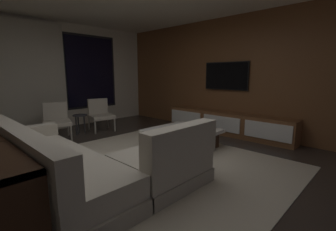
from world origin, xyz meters
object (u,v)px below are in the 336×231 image
side_stool (80,118)px  mounted_tv (226,76)px  coffee_table (182,138)px  media_console (228,124)px  sectional_couch (84,166)px  accent_chair_near_window (100,113)px  book_stack_on_coffee_table (174,130)px  accent_chair_by_curtain (56,119)px

side_stool → mounted_tv: size_ratio=0.41×
coffee_table → mounted_tv: size_ratio=1.03×
side_stool → media_console: (2.37, -2.51, -0.12)m
side_stool → coffee_table: bearing=-70.8°
coffee_table → mounted_tv: (1.71, 0.11, 1.16)m
sectional_couch → side_stool: size_ratio=5.43×
media_console → accent_chair_near_window: bearing=125.7°
accent_chair_near_window → side_stool: accent_chair_near_window is taller
sectional_couch → book_stack_on_coffee_table: bearing=7.1°
side_stool → accent_chair_by_curtain: bearing=-179.2°
sectional_couch → mounted_tv: bearing=4.6°
side_stool → media_console: bearing=-46.6°
book_stack_on_coffee_table → accent_chair_by_curtain: 2.65m
sectional_couch → accent_chair_near_window: size_ratio=3.21×
accent_chair_by_curtain → coffee_table: bearing=-60.3°
mounted_tv → coffee_table: bearing=-176.4°
accent_chair_near_window → side_stool: size_ratio=1.70×
side_stool → mounted_tv: (2.55, -2.31, 0.98)m
accent_chair_by_curtain → media_console: accent_chair_by_curtain is taller
sectional_couch → accent_chair_by_curtain: bearing=75.3°
sectional_couch → coffee_table: bearing=5.3°
book_stack_on_coffee_table → side_stool: bearing=105.4°
book_stack_on_coffee_table → accent_chair_near_window: bearing=92.6°
coffee_table → media_console: size_ratio=0.37×
coffee_table → book_stack_on_coffee_table: bearing=167.4°
sectional_couch → accent_chair_near_window: 3.17m
accent_chair_by_curtain → book_stack_on_coffee_table: bearing=-63.4°
coffee_table → side_stool: 2.57m
book_stack_on_coffee_table → coffee_table: bearing=-12.6°
accent_chair_by_curtain → media_console: (2.90, -2.50, -0.18)m
accent_chair_by_curtain → side_stool: accent_chair_by_curtain is taller
sectional_couch → accent_chair_by_curtain: 2.70m
accent_chair_near_window → mounted_tv: size_ratio=0.69×
side_stool → mounted_tv: mounted_tv is taller
accent_chair_by_curtain → side_stool: 0.53m
accent_chair_by_curtain → mounted_tv: (3.08, -2.30, 0.92)m
sectional_couch → side_stool: 2.88m
accent_chair_near_window → book_stack_on_coffee_table: bearing=-87.4°
accent_chair_near_window → media_console: size_ratio=0.25×
side_stool → mounted_tv: 3.58m
accent_chair_near_window → side_stool: 0.55m
sectional_couch → coffee_table: sectional_couch is taller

